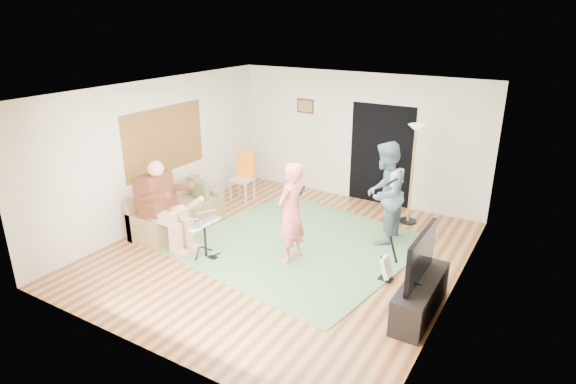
% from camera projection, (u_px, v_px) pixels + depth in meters
% --- Properties ---
extents(floor, '(6.00, 6.00, 0.00)m').
position_uv_depth(floor, '(283.00, 252.00, 8.16)').
color(floor, brown).
rests_on(floor, ground).
extents(walls, '(5.50, 6.00, 2.70)m').
position_uv_depth(walls, '(283.00, 176.00, 7.69)').
color(walls, beige).
rests_on(walls, floor).
extents(ceiling, '(6.00, 6.00, 0.00)m').
position_uv_depth(ceiling, '(282.00, 91.00, 7.22)').
color(ceiling, white).
rests_on(ceiling, walls).
extents(window_blinds, '(0.00, 2.05, 2.05)m').
position_uv_depth(window_blinds, '(165.00, 140.00, 9.10)').
color(window_blinds, olive).
rests_on(window_blinds, walls).
extents(doorway, '(2.10, 0.00, 2.10)m').
position_uv_depth(doorway, '(381.00, 155.00, 9.93)').
color(doorway, black).
rests_on(doorway, walls).
extents(picture_frame, '(0.42, 0.03, 0.32)m').
position_uv_depth(picture_frame, '(305.00, 106.00, 10.50)').
color(picture_frame, '#3F2314').
rests_on(picture_frame, walls).
extents(area_rug, '(4.04, 3.98, 0.02)m').
position_uv_depth(area_rug, '(300.00, 244.00, 8.40)').
color(area_rug, '#4F7A4A').
rests_on(area_rug, floor).
extents(sofa, '(0.76, 1.85, 0.75)m').
position_uv_depth(sofa, '(175.00, 214.00, 9.04)').
color(sofa, olive).
rests_on(sofa, floor).
extents(drummer, '(0.98, 0.55, 1.51)m').
position_uv_depth(drummer, '(166.00, 214.00, 8.19)').
color(drummer, '#5A2B19').
rests_on(drummer, sofa).
extents(drum_kit, '(0.35, 0.63, 0.65)m').
position_uv_depth(drum_kit, '(205.00, 241.00, 7.89)').
color(drum_kit, black).
rests_on(drum_kit, floor).
extents(singer, '(0.44, 0.63, 1.66)m').
position_uv_depth(singer, '(291.00, 213.00, 7.62)').
color(singer, '#EB666A').
rests_on(singer, floor).
extents(microphone, '(0.06, 0.06, 0.24)m').
position_uv_depth(microphone, '(302.00, 191.00, 7.38)').
color(microphone, black).
rests_on(microphone, singer).
extents(guitarist, '(0.72, 0.90, 1.80)m').
position_uv_depth(guitarist, '(384.00, 193.00, 8.24)').
color(guitarist, slate).
rests_on(guitarist, floor).
extents(guitar_held, '(0.17, 0.61, 0.26)m').
position_uv_depth(guitar_held, '(397.00, 177.00, 8.03)').
color(guitar_held, silver).
rests_on(guitar_held, guitarist).
extents(guitar_spare, '(0.27, 0.24, 0.74)m').
position_uv_depth(guitar_spare, '(387.00, 268.00, 7.22)').
color(guitar_spare, black).
rests_on(guitar_spare, floor).
extents(torchiere_lamp, '(0.34, 0.34, 1.91)m').
position_uv_depth(torchiere_lamp, '(414.00, 157.00, 8.88)').
color(torchiere_lamp, black).
rests_on(torchiere_lamp, floor).
extents(dining_chair, '(0.48, 0.50, 1.03)m').
position_uv_depth(dining_chair, '(243.00, 184.00, 10.33)').
color(dining_chair, tan).
rests_on(dining_chair, floor).
extents(tv_cabinet, '(0.40, 1.40, 0.50)m').
position_uv_depth(tv_cabinet, '(420.00, 297.00, 6.40)').
color(tv_cabinet, black).
rests_on(tv_cabinet, floor).
extents(television, '(0.06, 1.11, 0.66)m').
position_uv_depth(television, '(421.00, 256.00, 6.21)').
color(television, black).
rests_on(television, tv_cabinet).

